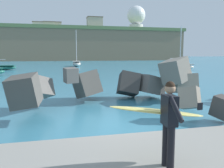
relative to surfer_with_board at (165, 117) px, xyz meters
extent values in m
plane|color=teal|center=(-0.15, 3.87, -1.28)|extent=(400.00, 400.00, 0.00)
cube|color=#4C4944|center=(-0.59, 7.86, -0.31)|extent=(1.65, 1.57, 1.59)
cube|color=#605B56|center=(3.16, 8.24, -0.50)|extent=(1.77, 1.54, 1.30)
cube|color=#4C4944|center=(-3.27, 4.71, -0.07)|extent=(1.28, 1.26, 1.34)
cube|color=gray|center=(4.55, 7.07, -0.31)|extent=(1.29, 1.33, 1.17)
cube|color=gray|center=(2.84, 3.67, -0.42)|extent=(0.95, 1.13, 1.04)
cube|color=#605B56|center=(-3.07, 6.61, -0.28)|extent=(1.79, 1.93, 1.44)
cube|color=#3D3A38|center=(-0.29, 8.77, -0.32)|extent=(1.38, 1.32, 0.96)
cube|color=#3D3A38|center=(3.87, 3.07, -0.70)|extent=(0.93, 1.02, 0.89)
cube|color=#3D3A38|center=(1.91, 8.51, -0.45)|extent=(1.42, 1.56, 1.66)
cube|color=slate|center=(4.02, 7.03, 0.37)|extent=(1.85, 1.62, 1.60)
cube|color=#605B56|center=(-1.45, 6.99, 0.25)|extent=(0.73, 0.77, 0.74)
cylinder|color=black|center=(0.02, -0.23, -0.59)|extent=(0.15, 0.15, 0.90)
cylinder|color=black|center=(0.03, 0.01, -0.59)|extent=(0.15, 0.15, 0.90)
cube|color=black|center=(0.03, -0.11, 0.16)|extent=(0.24, 0.39, 0.60)
sphere|color=#A87A5B|center=(0.03, -0.11, 0.59)|extent=(0.21, 0.21, 0.21)
sphere|color=black|center=(0.03, -0.11, 0.64)|extent=(0.19, 0.19, 0.19)
cylinder|color=black|center=(-0.04, -0.48, 0.28)|extent=(0.12, 0.53, 0.41)
cylinder|color=black|center=(0.04, 0.14, 0.12)|extent=(0.09, 0.09, 0.56)
ellipsoid|color=#E0D166|center=(-0.05, 0.22, 0.06)|extent=(2.11, 0.47, 0.37)
cube|color=black|center=(0.89, 0.17, 0.13)|extent=(0.12, 0.03, 0.16)
ellipsoid|color=beige|center=(16.33, 28.96, -0.80)|extent=(5.41, 2.79, 0.95)
cube|color=#9C9991|center=(16.33, 28.96, -0.37)|extent=(4.98, 2.56, 0.10)
cylinder|color=silver|center=(16.71, 28.86, 2.59)|extent=(0.12, 0.12, 5.84)
cylinder|color=silver|center=(16.71, 28.86, 0.57)|extent=(3.04, 0.85, 0.08)
ellipsoid|color=beige|center=(1.96, 43.72, -0.75)|extent=(1.87, 4.66, 1.06)
cube|color=#9C9991|center=(1.96, 43.72, -0.26)|extent=(1.72, 4.29, 0.10)
cylinder|color=silver|center=(1.95, 43.37, 2.86)|extent=(0.12, 0.12, 6.15)
cylinder|color=silver|center=(1.95, 43.37, 0.68)|extent=(0.21, 2.75, 0.08)
cube|color=#847056|center=(11.41, 100.60, 4.48)|extent=(73.67, 37.12, 11.52)
cube|color=#667F4C|center=(11.41, 100.60, 10.84)|extent=(75.14, 37.86, 1.20)
cylinder|color=silver|center=(34.38, 100.47, 13.05)|extent=(6.23, 6.23, 3.22)
sphere|color=white|center=(34.38, 100.47, 18.85)|extent=(8.39, 8.39, 8.39)
cube|color=silver|center=(-8.38, 109.28, 13.40)|extent=(6.74, 4.78, 3.91)
cube|color=#66564C|center=(-8.38, 109.28, 15.50)|extent=(7.08, 5.01, 0.30)
cube|color=#B2ADA3|center=(14.25, 95.70, 13.85)|extent=(6.12, 5.42, 4.83)
cube|color=#66564C|center=(14.25, 95.70, 16.42)|extent=(6.42, 5.69, 0.30)
cube|color=#B2ADA3|center=(-1.19, 110.20, 13.48)|extent=(4.09, 6.12, 4.07)
cube|color=#66564C|center=(-1.19, 110.20, 15.66)|extent=(4.30, 6.43, 0.30)
cube|color=beige|center=(-4.56, 109.20, 13.38)|extent=(4.89, 7.55, 3.87)
cube|color=#66564C|center=(-4.56, 109.20, 15.46)|extent=(5.13, 7.93, 0.30)
camera|label=1|loc=(-2.12, -4.21, 1.26)|focal=37.51mm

